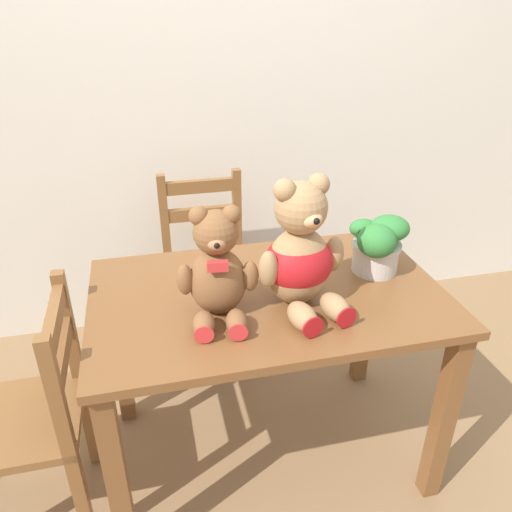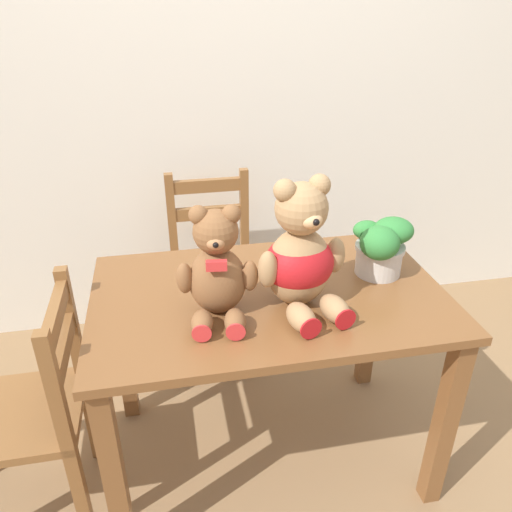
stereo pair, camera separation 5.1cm
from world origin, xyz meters
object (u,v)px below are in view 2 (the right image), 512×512
object	(u,v)px
wooden_chair_behind	(214,270)
wooden_chair_side	(29,412)
teddy_bear_right	(301,257)
teddy_bear_left	(217,270)
potted_plant	(381,246)

from	to	relation	value
wooden_chair_behind	wooden_chair_side	distance (m)	1.05
teddy_bear_right	wooden_chair_behind	bearing A→B (deg)	-88.48
wooden_chair_behind	teddy_bear_left	distance (m)	0.93
wooden_chair_behind	teddy_bear_left	xyz separation A→B (m)	(-0.07, -0.81, 0.46)
wooden_chair_side	teddy_bear_right	world-z (taller)	teddy_bear_right
wooden_chair_side	teddy_bear_right	bearing A→B (deg)	-91.17
teddy_bear_left	teddy_bear_right	size ratio (longest dim) A/B	0.84
wooden_chair_behind	teddy_bear_right	bearing A→B (deg)	103.36
teddy_bear_right	potted_plant	world-z (taller)	teddy_bear_right
teddy_bear_left	wooden_chair_side	bearing A→B (deg)	5.18
teddy_bear_left	teddy_bear_right	world-z (taller)	teddy_bear_right
wooden_chair_behind	teddy_bear_right	xyz separation A→B (m)	(0.19, -0.80, 0.47)
wooden_chair_side	potted_plant	xyz separation A→B (m)	(1.21, 0.11, 0.43)
teddy_bear_left	potted_plant	xyz separation A→B (m)	(0.58, 0.13, -0.04)
wooden_chair_behind	teddy_bear_left	world-z (taller)	teddy_bear_left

